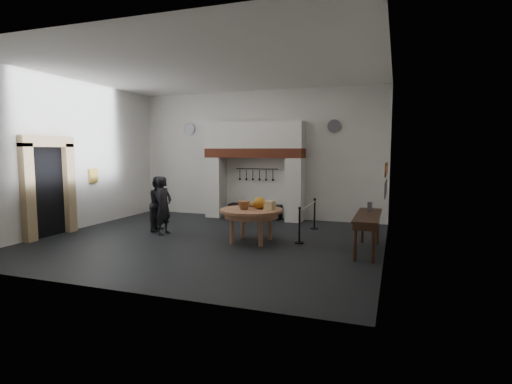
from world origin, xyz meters
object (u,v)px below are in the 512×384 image
(iron_range, at_px, (255,211))
(work_table, at_px, (251,210))
(visitor_far, at_px, (160,204))
(barrier_post_far, at_px, (315,215))
(barrier_post_near, at_px, (299,226))
(visitor_near, at_px, (164,206))
(side_table, at_px, (368,216))

(iron_range, distance_m, work_table, 3.70)
(work_table, xyz_separation_m, visitor_far, (-3.09, 0.46, -0.02))
(barrier_post_far, bearing_deg, work_table, -118.81)
(visitor_far, relative_size, barrier_post_near, 1.82)
(visitor_far, xyz_separation_m, barrier_post_near, (4.33, -0.21, -0.37))
(visitor_near, relative_size, barrier_post_far, 1.85)
(work_table, relative_size, barrier_post_near, 1.84)
(visitor_near, distance_m, barrier_post_near, 3.95)
(side_table, height_order, barrier_post_far, same)
(visitor_near, bearing_deg, visitor_far, 46.48)
(barrier_post_near, relative_size, barrier_post_far, 1.00)
(visitor_near, height_order, side_table, visitor_near)
(iron_range, height_order, visitor_far, visitor_far)
(iron_range, height_order, work_table, work_table)
(visitor_far, distance_m, barrier_post_near, 4.35)
(side_table, xyz_separation_m, barrier_post_far, (-1.72, 2.31, -0.42))
(visitor_far, height_order, barrier_post_far, visitor_far)
(side_table, height_order, barrier_post_near, same)
(visitor_far, bearing_deg, barrier_post_near, -107.29)
(visitor_far, bearing_deg, iron_range, -47.49)
(side_table, xyz_separation_m, barrier_post_near, (-1.72, 0.31, -0.42))
(work_table, bearing_deg, visitor_far, 171.62)
(visitor_near, distance_m, visitor_far, 0.57)
(iron_range, distance_m, barrier_post_near, 4.01)
(iron_range, relative_size, visitor_near, 1.14)
(work_table, xyz_separation_m, visitor_near, (-2.69, 0.06, -0.01))
(work_table, relative_size, side_table, 0.75)
(side_table, bearing_deg, barrier_post_far, 126.72)
(side_table, bearing_deg, visitor_far, 175.12)
(side_table, bearing_deg, iron_range, 139.23)
(visitor_near, bearing_deg, side_table, -89.71)
(barrier_post_near, bearing_deg, iron_range, 126.39)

